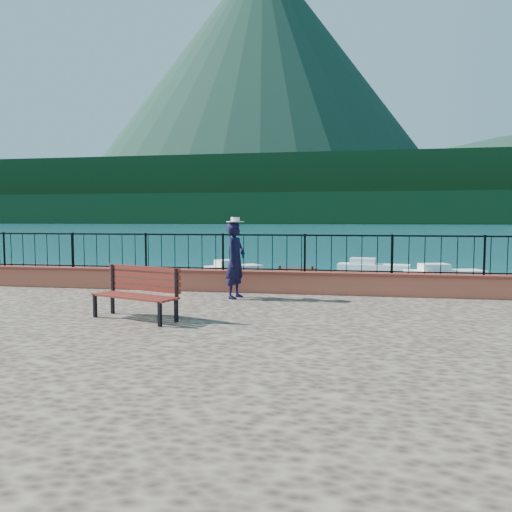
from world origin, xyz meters
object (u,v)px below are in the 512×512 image
(person, at_px, (235,260))
(boat_3, at_px, (234,266))
(park_bench, at_px, (136,304))
(boat_0, at_px, (189,281))
(boat_2, at_px, (445,271))
(boat_4, at_px, (374,265))

(person, relative_size, boat_3, 0.58)
(park_bench, xyz_separation_m, person, (1.33, 2.88, 0.63))
(boat_0, relative_size, boat_2, 1.07)
(boat_4, bearing_deg, park_bench, -96.11)
(person, relative_size, boat_2, 0.46)
(park_bench, distance_m, person, 3.24)
(park_bench, relative_size, boat_2, 0.48)
(boat_0, distance_m, boat_2, 13.77)
(park_bench, height_order, boat_2, park_bench)
(boat_0, distance_m, boat_3, 7.37)
(boat_0, height_order, boat_4, same)
(park_bench, xyz_separation_m, boat_3, (-2.48, 19.25, -1.11))
(boat_3, xyz_separation_m, boat_4, (8.08, 2.37, 0.00))
(boat_0, bearing_deg, boat_2, 22.37)
(person, height_order, boat_3, person)
(person, distance_m, boat_2, 17.72)
(person, bearing_deg, boat_0, 37.09)
(boat_3, bearing_deg, boat_0, -131.95)
(boat_2, bearing_deg, boat_4, 125.16)
(park_bench, relative_size, boat_3, 0.60)
(boat_0, distance_m, boat_4, 12.87)
(park_bench, bearing_deg, person, 85.06)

